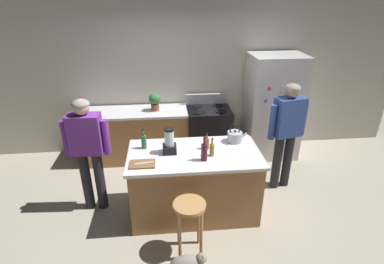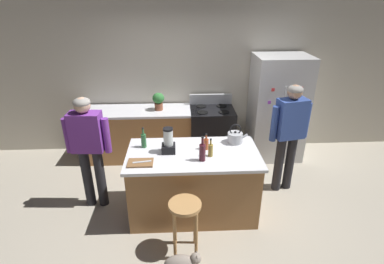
{
  "view_description": "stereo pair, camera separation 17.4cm",
  "coord_description": "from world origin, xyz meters",
  "px_view_note": "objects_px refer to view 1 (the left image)",
  "views": [
    {
      "loc": [
        -0.35,
        -3.28,
        2.74
      ],
      "look_at": [
        0.0,
        0.3,
        1.05
      ],
      "focal_mm": 28.0,
      "sensor_mm": 36.0,
      "label": 1
    },
    {
      "loc": [
        -0.18,
        -3.29,
        2.74
      ],
      "look_at": [
        0.0,
        0.3,
        1.05
      ],
      "focal_mm": 28.0,
      "sensor_mm": 36.0,
      "label": 2
    }
  ],
  "objects_px": {
    "bottle_olive_oil": "(144,141)",
    "bottle_cooking_sauce": "(207,143)",
    "stove_range": "(208,132)",
    "cat": "(188,263)",
    "bar_stool": "(190,215)",
    "chef_knife": "(144,163)",
    "kitchen_island": "(194,183)",
    "person_by_sink_right": "(287,127)",
    "tea_kettle": "(235,136)",
    "bottle_wine": "(204,152)",
    "cutting_board": "(142,164)",
    "blender_appliance": "(169,143)",
    "person_by_island_left": "(87,146)",
    "potted_plant": "(155,101)",
    "bottle_vinegar": "(212,149)",
    "refrigerator": "(273,107)"
  },
  "relations": [
    {
      "from": "bar_stool",
      "to": "bottle_cooking_sauce",
      "type": "bearing_deg",
      "value": 69.89
    },
    {
      "from": "stove_range",
      "to": "bottle_cooking_sauce",
      "type": "bearing_deg",
      "value": -99.54
    },
    {
      "from": "potted_plant",
      "to": "bottle_vinegar",
      "type": "bearing_deg",
      "value": -66.33
    },
    {
      "from": "kitchen_island",
      "to": "bottle_vinegar",
      "type": "xyz_separation_m",
      "value": [
        0.21,
        -0.09,
        0.54
      ]
    },
    {
      "from": "potted_plant",
      "to": "blender_appliance",
      "type": "height_order",
      "value": "blender_appliance"
    },
    {
      "from": "cat",
      "to": "bottle_wine",
      "type": "distance_m",
      "value": 1.24
    },
    {
      "from": "kitchen_island",
      "to": "person_by_island_left",
      "type": "relative_size",
      "value": 1.05
    },
    {
      "from": "person_by_sink_right",
      "to": "bar_stool",
      "type": "xyz_separation_m",
      "value": [
        -1.5,
        -1.17,
        -0.46
      ]
    },
    {
      "from": "person_by_island_left",
      "to": "potted_plant",
      "type": "xyz_separation_m",
      "value": [
        0.84,
        1.34,
        0.11
      ]
    },
    {
      "from": "bottle_olive_oil",
      "to": "bottle_cooking_sauce",
      "type": "bearing_deg",
      "value": -6.71
    },
    {
      "from": "person_by_island_left",
      "to": "bottle_vinegar",
      "type": "xyz_separation_m",
      "value": [
        1.56,
        -0.3,
        0.03
      ]
    },
    {
      "from": "person_by_island_left",
      "to": "bottle_wine",
      "type": "bearing_deg",
      "value": -15.36
    },
    {
      "from": "person_by_sink_right",
      "to": "cutting_board",
      "type": "xyz_separation_m",
      "value": [
        -2.01,
        -0.68,
        -0.08
      ]
    },
    {
      "from": "bar_stool",
      "to": "chef_knife",
      "type": "height_order",
      "value": "chef_knife"
    },
    {
      "from": "kitchen_island",
      "to": "refrigerator",
      "type": "distance_m",
      "value": 2.2
    },
    {
      "from": "kitchen_island",
      "to": "person_by_sink_right",
      "type": "height_order",
      "value": "person_by_sink_right"
    },
    {
      "from": "refrigerator",
      "to": "blender_appliance",
      "type": "xyz_separation_m",
      "value": [
        -1.85,
        -1.46,
        0.13
      ]
    },
    {
      "from": "cat",
      "to": "bottle_wine",
      "type": "height_order",
      "value": "bottle_wine"
    },
    {
      "from": "bottle_vinegar",
      "to": "bottle_olive_oil",
      "type": "distance_m",
      "value": 0.88
    },
    {
      "from": "kitchen_island",
      "to": "blender_appliance",
      "type": "distance_m",
      "value": 0.66
    },
    {
      "from": "stove_range",
      "to": "tea_kettle",
      "type": "height_order",
      "value": "tea_kettle"
    },
    {
      "from": "bottle_olive_oil",
      "to": "tea_kettle",
      "type": "relative_size",
      "value": 1.0
    },
    {
      "from": "cat",
      "to": "bottle_wine",
      "type": "bearing_deg",
      "value": 71.65
    },
    {
      "from": "person_by_island_left",
      "to": "blender_appliance",
      "type": "bearing_deg",
      "value": -9.16
    },
    {
      "from": "bottle_wine",
      "to": "tea_kettle",
      "type": "relative_size",
      "value": 1.15
    },
    {
      "from": "kitchen_island",
      "to": "potted_plant",
      "type": "distance_m",
      "value": 1.75
    },
    {
      "from": "person_by_sink_right",
      "to": "bottle_cooking_sauce",
      "type": "relative_size",
      "value": 7.57
    },
    {
      "from": "blender_appliance",
      "to": "bottle_wine",
      "type": "xyz_separation_m",
      "value": [
        0.41,
        -0.23,
        -0.02
      ]
    },
    {
      "from": "person_by_island_left",
      "to": "chef_knife",
      "type": "bearing_deg",
      "value": -30.81
    },
    {
      "from": "person_by_sink_right",
      "to": "bottle_vinegar",
      "type": "xyz_separation_m",
      "value": [
        -1.17,
        -0.54,
        -0.0
      ]
    },
    {
      "from": "bottle_vinegar",
      "to": "bottle_cooking_sauce",
      "type": "bearing_deg",
      "value": 101.83
    },
    {
      "from": "refrigerator",
      "to": "person_by_sink_right",
      "type": "distance_m",
      "value": 1.06
    },
    {
      "from": "cutting_board",
      "to": "bottle_wine",
      "type": "bearing_deg",
      "value": 3.05
    },
    {
      "from": "tea_kettle",
      "to": "potted_plant",
      "type": "bearing_deg",
      "value": 130.08
    },
    {
      "from": "bar_stool",
      "to": "bottle_olive_oil",
      "type": "height_order",
      "value": "bottle_olive_oil"
    },
    {
      "from": "kitchen_island",
      "to": "cutting_board",
      "type": "distance_m",
      "value": 0.82
    },
    {
      "from": "kitchen_island",
      "to": "person_by_sink_right",
      "type": "distance_m",
      "value": 1.55
    },
    {
      "from": "potted_plant",
      "to": "stove_range",
      "type": "bearing_deg",
      "value": -1.59
    },
    {
      "from": "tea_kettle",
      "to": "chef_knife",
      "type": "relative_size",
      "value": 1.25
    },
    {
      "from": "bottle_wine",
      "to": "chef_knife",
      "type": "xyz_separation_m",
      "value": [
        -0.71,
        -0.04,
        -0.09
      ]
    },
    {
      "from": "bottle_olive_oil",
      "to": "person_by_island_left",
      "type": "bearing_deg",
      "value": 178.33
    },
    {
      "from": "person_by_island_left",
      "to": "cutting_board",
      "type": "height_order",
      "value": "person_by_island_left"
    },
    {
      "from": "cutting_board",
      "to": "kitchen_island",
      "type": "bearing_deg",
      "value": 19.67
    },
    {
      "from": "stove_range",
      "to": "cat",
      "type": "xyz_separation_m",
      "value": [
        -0.58,
        -2.51,
        -0.35
      ]
    },
    {
      "from": "cat",
      "to": "bottle_cooking_sauce",
      "type": "relative_size",
      "value": 2.4
    },
    {
      "from": "blender_appliance",
      "to": "bottle_wine",
      "type": "distance_m",
      "value": 0.47
    },
    {
      "from": "cat",
      "to": "cutting_board",
      "type": "bearing_deg",
      "value": 121.78
    },
    {
      "from": "bar_stool",
      "to": "cutting_board",
      "type": "distance_m",
      "value": 0.8
    },
    {
      "from": "stove_range",
      "to": "person_by_island_left",
      "type": "distance_m",
      "value": 2.25
    },
    {
      "from": "blender_appliance",
      "to": "potted_plant",
      "type": "bearing_deg",
      "value": 97.6
    }
  ]
}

